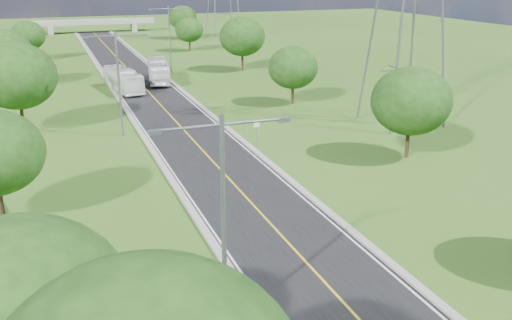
# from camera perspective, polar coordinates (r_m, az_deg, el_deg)

# --- Properties ---
(ground) EXTENTS (260.00, 260.00, 0.00)m
(ground) POSITION_cam_1_polar(r_m,az_deg,el_deg) (71.97, -10.05, 5.99)
(ground) COLOR #325718
(ground) RESTS_ON ground
(road) EXTENTS (8.00, 150.00, 0.06)m
(road) POSITION_cam_1_polar(r_m,az_deg,el_deg) (77.75, -10.89, 6.90)
(road) COLOR black
(road) RESTS_ON ground
(curb_left) EXTENTS (0.50, 150.00, 0.22)m
(curb_left) POSITION_cam_1_polar(r_m,az_deg,el_deg) (77.17, -14.02, 6.66)
(curb_left) COLOR gray
(curb_left) RESTS_ON ground
(curb_right) EXTENTS (0.50, 150.00, 0.22)m
(curb_right) POSITION_cam_1_polar(r_m,az_deg,el_deg) (78.53, -7.82, 7.24)
(curb_right) COLOR gray
(curb_right) RESTS_ON ground
(speed_limit_sign) EXTENTS (0.55, 0.09, 2.40)m
(speed_limit_sign) POSITION_cam_1_polar(r_m,az_deg,el_deg) (52.23, 0.06, 3.24)
(speed_limit_sign) COLOR slate
(speed_limit_sign) RESTS_ON ground
(overpass) EXTENTS (30.00, 3.00, 3.20)m
(overpass) POSITION_cam_1_polar(r_m,az_deg,el_deg) (150.25, -16.02, 13.06)
(overpass) COLOR gray
(overpass) RESTS_ON ground
(streetlight_near_left) EXTENTS (5.90, 0.25, 10.00)m
(streetlight_near_left) POSITION_cam_1_polar(r_m,az_deg,el_deg) (24.13, -3.29, -4.85)
(streetlight_near_left) COLOR slate
(streetlight_near_left) RESTS_ON ground
(streetlight_mid_left) EXTENTS (5.90, 0.25, 10.00)m
(streetlight_mid_left) POSITION_cam_1_polar(r_m,az_deg,el_deg) (55.39, -13.60, 8.23)
(streetlight_mid_left) COLOR slate
(streetlight_mid_left) RESTS_ON ground
(streetlight_far_right) EXTENTS (5.90, 0.25, 10.00)m
(streetlight_far_right) POSITION_cam_1_polar(r_m,az_deg,el_deg) (89.60, -8.64, 12.40)
(streetlight_far_right) COLOR slate
(streetlight_far_right) RESTS_ON ground
(tree_la) EXTENTS (7.14, 7.14, 8.30)m
(tree_la) POSITION_cam_1_polar(r_m,az_deg,el_deg) (20.10, -22.54, -13.79)
(tree_la) COLOR black
(tree_la) RESTS_ON ground
(tree_lc) EXTENTS (7.56, 7.56, 8.79)m
(tree_lc) POSITION_cam_1_polar(r_m,az_deg,el_deg) (60.06, -22.80, 7.73)
(tree_lc) COLOR black
(tree_lc) RESTS_ON ground
(tree_ld) EXTENTS (6.72, 6.72, 7.82)m
(tree_ld) POSITION_cam_1_polar(r_m,az_deg,el_deg) (83.96, -23.75, 9.95)
(tree_ld) COLOR black
(tree_ld) RESTS_ON ground
(tree_le) EXTENTS (5.88, 5.88, 6.84)m
(tree_le) POSITION_cam_1_polar(r_m,az_deg,el_deg) (107.77, -21.86, 11.48)
(tree_le) COLOR black
(tree_le) RESTS_ON ground
(tree_rb) EXTENTS (6.72, 6.72, 7.82)m
(tree_rb) POSITION_cam_1_polar(r_m,az_deg,el_deg) (49.53, 15.25, 5.72)
(tree_rb) COLOR black
(tree_rb) RESTS_ON ground
(tree_rc) EXTENTS (5.88, 5.88, 6.84)m
(tree_rc) POSITION_cam_1_polar(r_m,az_deg,el_deg) (67.96, 3.72, 9.21)
(tree_rc) COLOR black
(tree_rc) RESTS_ON ground
(tree_rd) EXTENTS (7.14, 7.14, 8.30)m
(tree_rd) POSITION_cam_1_polar(r_m,az_deg,el_deg) (90.68, -1.38, 12.24)
(tree_rd) COLOR black
(tree_rd) RESTS_ON ground
(tree_re) EXTENTS (5.46, 5.46, 6.35)m
(tree_re) POSITION_cam_1_polar(r_m,az_deg,el_deg) (113.02, -6.70, 12.79)
(tree_re) COLOR black
(tree_re) RESTS_ON ground
(tree_rf) EXTENTS (6.30, 6.30, 7.33)m
(tree_rf) POSITION_cam_1_polar(r_m,az_deg,el_deg) (133.14, -7.35, 13.93)
(tree_rf) COLOR black
(tree_rf) RESTS_ON ground
(bus_outbound) EXTENTS (4.24, 11.32, 3.08)m
(bus_outbound) POSITION_cam_1_polar(r_m,az_deg,el_deg) (82.60, -9.74, 8.77)
(bus_outbound) COLOR white
(bus_outbound) RESTS_ON road
(bus_inbound) EXTENTS (4.00, 10.78, 2.93)m
(bus_inbound) POSITION_cam_1_polar(r_m,az_deg,el_deg) (77.43, -13.14, 7.83)
(bus_inbound) COLOR white
(bus_inbound) RESTS_ON road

